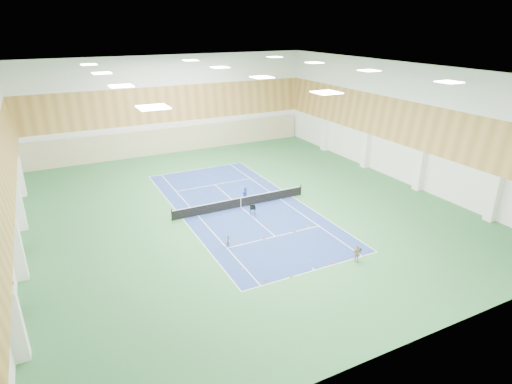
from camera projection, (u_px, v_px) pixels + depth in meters
ground at (241, 207)px, 38.83m from camera, size 40.00×40.00×0.00m
room_shell at (240, 143)px, 36.59m from camera, size 36.00×40.00×12.00m
wood_cladding at (240, 120)px, 35.85m from camera, size 36.00×40.00×8.00m
ceiling_light_grid at (239, 72)px, 34.39m from camera, size 21.40×25.40×0.06m
court_surface at (241, 207)px, 38.82m from camera, size 10.97×23.77×0.01m
tennis_balls_scatter at (241, 207)px, 38.81m from camera, size 10.57×22.77×0.07m
tennis_net at (241, 202)px, 38.62m from camera, size 12.80×0.10×1.10m
back_curtain at (176, 140)px, 54.59m from camera, size 35.40×0.16×3.20m
door_left_a at (14, 298)px, 24.28m from camera, size 0.08×1.80×2.20m
door_left_b at (16, 238)px, 30.91m from camera, size 0.08×1.80×2.20m
coach at (245, 195)px, 39.32m from camera, size 0.68×0.55×1.62m
child_court at (229, 241)px, 31.84m from camera, size 0.55×0.47×0.98m
child_apron at (357, 254)px, 29.79m from camera, size 0.82×0.47×1.31m
ball_cart at (253, 210)px, 37.15m from camera, size 0.62×0.62×0.85m
cone_svc_a at (239, 242)px, 32.42m from camera, size 0.20×0.20×0.23m
cone_svc_b at (264, 238)px, 33.09m from camera, size 0.18×0.18×0.19m
cone_svc_c at (295, 231)px, 34.24m from camera, size 0.21×0.21×0.23m
cone_svc_d at (308, 226)px, 35.00m from camera, size 0.19×0.19×0.21m
cone_base_a at (266, 280)px, 27.74m from camera, size 0.18×0.18×0.20m
cone_base_b at (292, 276)px, 28.14m from camera, size 0.19×0.19×0.21m
cone_base_c at (332, 263)px, 29.68m from camera, size 0.20×0.20×0.22m
cone_base_d at (364, 255)px, 30.73m from camera, size 0.18×0.18×0.19m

